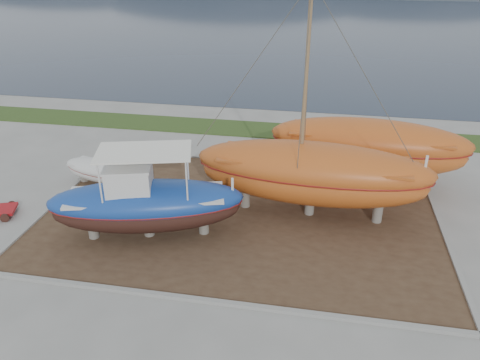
% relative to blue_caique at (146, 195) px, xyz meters
% --- Properties ---
extents(ground, '(140.00, 140.00, 0.00)m').
position_rel_blue_caique_xyz_m(ground, '(3.56, -1.62, -2.04)').
color(ground, gray).
rests_on(ground, ground).
extents(dirt_patch, '(18.00, 12.00, 0.06)m').
position_rel_blue_caique_xyz_m(dirt_patch, '(3.56, 2.38, -2.01)').
color(dirt_patch, '#422D1E').
rests_on(dirt_patch, ground).
extents(curb_frame, '(18.60, 12.60, 0.15)m').
position_rel_blue_caique_xyz_m(curb_frame, '(3.56, 2.38, -1.96)').
color(curb_frame, gray).
rests_on(curb_frame, ground).
extents(grass_strip, '(44.00, 3.00, 0.08)m').
position_rel_blue_caique_xyz_m(grass_strip, '(3.56, 13.88, -2.00)').
color(grass_strip, '#284219').
rests_on(grass_strip, ground).
extents(sea, '(260.00, 100.00, 0.04)m').
position_rel_blue_caique_xyz_m(sea, '(3.56, 68.38, -2.04)').
color(sea, '#1D283A').
rests_on(sea, ground).
extents(blue_caique, '(8.61, 4.59, 3.96)m').
position_rel_blue_caique_xyz_m(blue_caique, '(0.00, 0.00, 0.00)').
color(blue_caique, '#184097').
rests_on(blue_caique, dirt_patch).
extents(white_dinghy, '(4.65, 2.64, 1.32)m').
position_rel_blue_caique_xyz_m(white_dinghy, '(-4.06, 4.12, -1.32)').
color(white_dinghy, silver).
rests_on(white_dinghy, dirt_patch).
extents(orange_sailboat, '(10.81, 3.68, 10.13)m').
position_rel_blue_caique_xyz_m(orange_sailboat, '(6.76, 3.09, 3.09)').
color(orange_sailboat, '#B4511B').
rests_on(orange_sailboat, dirt_patch).
extents(orange_bare_hull, '(10.36, 3.72, 3.34)m').
position_rel_blue_caique_xyz_m(orange_bare_hull, '(9.48, 7.03, -0.31)').
color(orange_bare_hull, '#B4511B').
rests_on(orange_bare_hull, dirt_patch).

